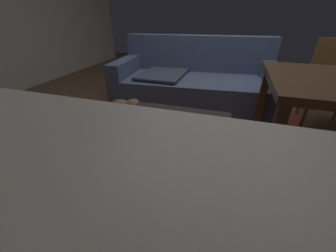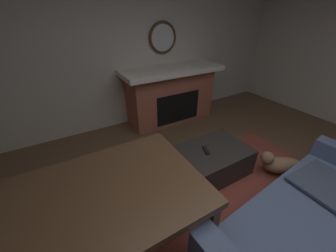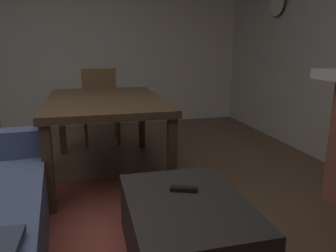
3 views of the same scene
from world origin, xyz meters
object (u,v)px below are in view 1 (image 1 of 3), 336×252
couch (194,83)px  small_dog (125,109)px  tv_remote (186,123)px  dining_chair_north (332,79)px  ottoman_coffee_table (173,141)px

couch → small_dog: 1.05m
couch → tv_remote: 1.35m
couch → tv_remote: couch is taller
tv_remote → small_dog: tv_remote is taller
couch → dining_chair_north: dining_chair_north is taller
tv_remote → dining_chair_north: (1.36, 1.27, 0.14)m
couch → dining_chair_north: (1.55, -0.06, 0.21)m
ottoman_coffee_table → dining_chair_north: size_ratio=0.98×
couch → dining_chair_north: 1.57m
ottoman_coffee_table → tv_remote: size_ratio=5.67×
tv_remote → ottoman_coffee_table: bearing=-166.8°
ottoman_coffee_table → dining_chair_north: bearing=40.5°
dining_chair_north → small_dog: dining_chair_north is taller
couch → tv_remote: bearing=-81.7°
ottoman_coffee_table → dining_chair_north: 1.97m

